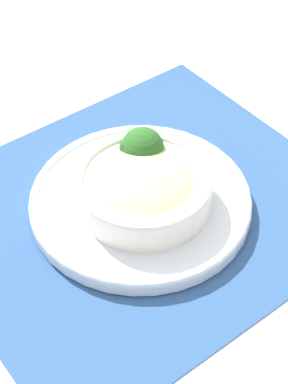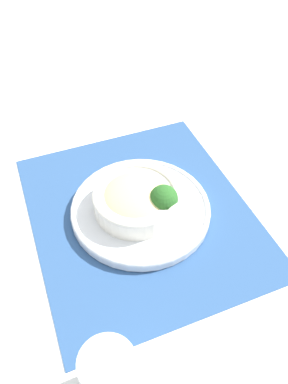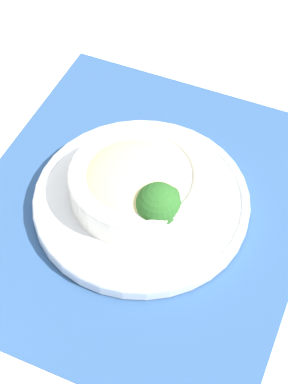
# 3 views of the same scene
# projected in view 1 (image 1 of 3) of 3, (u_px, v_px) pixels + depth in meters

# --- Properties ---
(ground_plane) EXTENTS (4.00, 4.00, 0.00)m
(ground_plane) POSITION_uv_depth(u_px,v_px,m) (140.00, 208.00, 0.85)
(ground_plane) COLOR white
(placemat) EXTENTS (0.57, 0.51, 0.00)m
(placemat) POSITION_uv_depth(u_px,v_px,m) (140.00, 207.00, 0.85)
(placemat) COLOR #2D5184
(placemat) RESTS_ON ground_plane
(plate) EXTENTS (0.29, 0.29, 0.02)m
(plate) POSITION_uv_depth(u_px,v_px,m) (140.00, 200.00, 0.84)
(plate) COLOR silver
(plate) RESTS_ON placemat
(bowl) EXTENTS (0.17, 0.17, 0.06)m
(bowl) POSITION_uv_depth(u_px,v_px,m) (144.00, 187.00, 0.81)
(bowl) COLOR silver
(bowl) RESTS_ON plate
(broccoli_floret) EXTENTS (0.06, 0.06, 0.07)m
(broccoli_floret) POSITION_uv_depth(u_px,v_px,m) (142.00, 149.00, 0.84)
(broccoli_floret) COLOR #759E51
(broccoli_floret) RESTS_ON plate
(carrot_slice_near) EXTENTS (0.04, 0.04, 0.01)m
(carrot_slice_near) POSITION_uv_depth(u_px,v_px,m) (111.00, 176.00, 0.86)
(carrot_slice_near) COLOR orange
(carrot_slice_near) RESTS_ON plate
(carrot_slice_middle) EXTENTS (0.04, 0.04, 0.01)m
(carrot_slice_middle) POSITION_uv_depth(u_px,v_px,m) (104.00, 182.00, 0.85)
(carrot_slice_middle) COLOR orange
(carrot_slice_middle) RESTS_ON plate
(carrot_slice_far) EXTENTS (0.04, 0.04, 0.01)m
(carrot_slice_far) POSITION_uv_depth(u_px,v_px,m) (99.00, 190.00, 0.84)
(carrot_slice_far) COLOR orange
(carrot_slice_far) RESTS_ON plate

